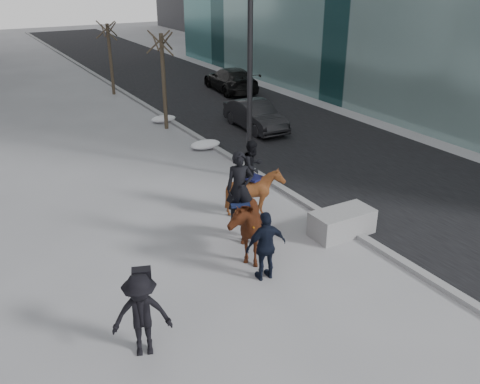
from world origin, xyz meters
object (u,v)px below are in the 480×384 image
mounted_right (254,187)px  mounted_left (242,218)px  planter (342,223)px  car_near (255,115)px

mounted_right → mounted_left: bearing=-129.7°
planter → mounted_right: bearing=124.3°
mounted_right → car_near: bearing=58.1°
car_near → mounted_left: size_ratio=1.43×
car_near → mounted_right: size_ratio=1.69×
planter → mounted_left: size_ratio=0.64×
car_near → mounted_left: (-6.15, -9.30, 0.38)m
car_near → mounted_right: (-4.72, -7.59, 0.29)m
mounted_left → mounted_right: size_ratio=1.18×
car_near → mounted_right: bearing=-120.1°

